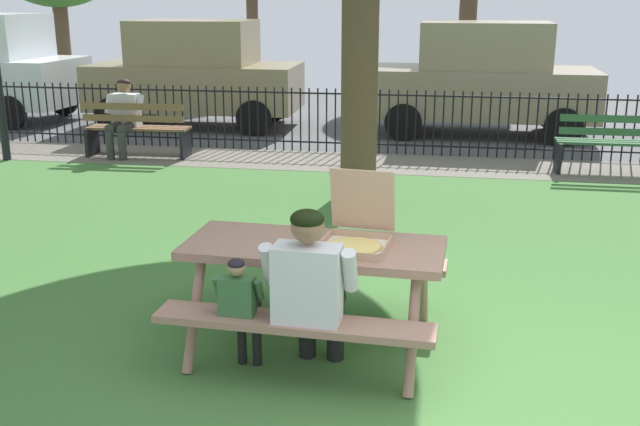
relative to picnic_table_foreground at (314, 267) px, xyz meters
name	(u,v)px	position (x,y,z in m)	size (l,w,h in m)	color
ground	(476,302)	(1.19, 1.02, -0.61)	(28.00, 11.54, 0.02)	#447537
cobblestone_walkway	(465,167)	(1.19, 6.09, -0.60)	(28.00, 1.40, 0.01)	slate
street_asphalt	(461,120)	(1.19, 10.43, -0.60)	(28.00, 7.29, 0.01)	#515154
picnic_table_foreground	(314,267)	(0.00, 0.00, 0.00)	(1.86, 1.56, 0.79)	#A47764
pizza_box_open	(357,232)	(0.30, 0.01, 0.27)	(0.51, 0.56, 0.51)	tan
pizza_slice_on_table	(295,245)	(-0.12, -0.06, 0.18)	(0.25, 0.29, 0.02)	#ECE175
adult_at_table	(311,286)	(0.07, -0.50, 0.06)	(0.62, 0.60, 1.19)	black
child_at_table	(241,304)	(-0.39, -0.51, -0.09)	(0.33, 0.32, 0.84)	black
iron_fence_streetside	(466,124)	(1.19, 6.79, -0.08)	(23.66, 0.03, 1.02)	black
park_bench_left	(137,130)	(-3.84, 5.95, -0.18)	(1.61, 0.51, 0.85)	brown
park_bench_center	(616,145)	(3.23, 5.95, -0.18)	(1.60, 0.46, 0.85)	#2C5732
person_on_park_bench	(123,114)	(-4.05, 5.97, 0.06)	(0.62, 0.60, 1.19)	#353535
parked_car_left	(195,73)	(-3.83, 8.79, 0.41)	(3.93, 1.88, 1.98)	#93805E
parked_car_center	(483,78)	(1.50, 8.79, 0.41)	(3.93, 1.90, 1.98)	gray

